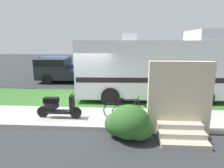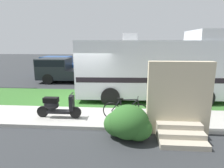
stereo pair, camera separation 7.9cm
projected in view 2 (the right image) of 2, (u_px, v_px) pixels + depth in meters
The scene contains 12 objects.
ground_plane at pixel (84, 108), 8.75m from camera, with size 80.00×80.00×0.00m, color #2D3033.
sidewalk at pixel (77, 117), 7.57m from camera, with size 24.00×2.00×0.12m.
grass_strip at pixel (90, 98), 10.21m from camera, with size 24.00×3.40×0.08m.
motorhome_rv at pixel (153, 68), 9.80m from camera, with size 7.59×2.87×3.56m.
scooter at pixel (57, 106), 7.28m from camera, with size 1.73×0.50×0.97m.
bicycle at pixel (125, 111), 7.03m from camera, with size 1.71×0.52×0.89m.
pickup_truck_near at pixel (64, 70), 14.40m from camera, with size 5.06×2.14×1.80m.
pickup_truck_far at pixel (67, 65), 17.63m from camera, with size 5.52×2.26×1.70m.
porch_steps at pixel (179, 107), 6.05m from camera, with size 2.00×1.26×2.40m.
bush_by_porch at pixel (128, 124), 5.88m from camera, with size 1.51×1.13×1.07m.
bottle_green at pixel (196, 121), 6.73m from camera, with size 0.08×0.08×0.27m.
bottle_spare at pixel (158, 110), 7.83m from camera, with size 0.08×0.08×0.29m.
Camera 2 is at (1.91, -8.19, 2.97)m, focal length 30.40 mm.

